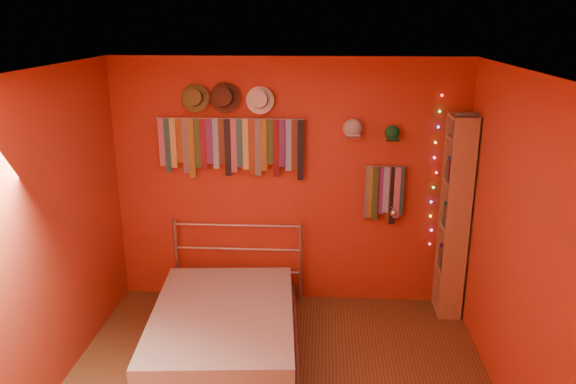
% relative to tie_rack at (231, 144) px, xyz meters
% --- Properties ---
extents(back_wall, '(3.50, 0.02, 2.50)m').
position_rel_tie_rack_xyz_m(back_wall, '(0.56, 0.07, -0.41)').
color(back_wall, '#A2371A').
rests_on(back_wall, ground).
extents(right_wall, '(0.02, 3.50, 2.50)m').
position_rel_tie_rack_xyz_m(right_wall, '(2.31, -1.68, -0.41)').
color(right_wall, '#A2371A').
rests_on(right_wall, ground).
extents(left_wall, '(0.02, 3.50, 2.50)m').
position_rel_tie_rack_xyz_m(left_wall, '(-1.19, -1.68, -0.41)').
color(left_wall, '#A2371A').
rests_on(left_wall, ground).
extents(ceiling, '(3.50, 3.50, 0.02)m').
position_rel_tie_rack_xyz_m(ceiling, '(0.56, -1.68, 0.84)').
color(ceiling, white).
rests_on(ceiling, back_wall).
extents(tie_rack, '(1.45, 0.03, 0.60)m').
position_rel_tie_rack_xyz_m(tie_rack, '(0.00, 0.00, 0.00)').
color(tie_rack, '#A5A5AA').
rests_on(tie_rack, back_wall).
extents(small_tie_rack, '(0.40, 0.03, 0.60)m').
position_rel_tie_rack_xyz_m(small_tie_rack, '(1.51, 0.00, -0.46)').
color(small_tie_rack, '#A5A5AA').
rests_on(small_tie_rack, back_wall).
extents(fedora_olive, '(0.27, 0.15, 0.27)m').
position_rel_tie_rack_xyz_m(fedora_olive, '(-0.33, -0.03, 0.45)').
color(fedora_olive, olive).
rests_on(fedora_olive, back_wall).
extents(fedora_brown, '(0.29, 0.16, 0.29)m').
position_rel_tie_rack_xyz_m(fedora_brown, '(-0.05, -0.03, 0.46)').
color(fedora_brown, '#48281A').
rests_on(fedora_brown, back_wall).
extents(fedora_white, '(0.27, 0.14, 0.26)m').
position_rel_tie_rack_xyz_m(fedora_white, '(0.29, -0.03, 0.44)').
color(fedora_white, white).
rests_on(fedora_white, back_wall).
extents(cap_white, '(0.18, 0.23, 0.18)m').
position_rel_tie_rack_xyz_m(cap_white, '(1.18, 0.01, 0.16)').
color(cap_white, beige).
rests_on(cap_white, back_wall).
extents(cap_green, '(0.16, 0.20, 0.16)m').
position_rel_tie_rack_xyz_m(cap_green, '(1.55, 0.01, 0.13)').
color(cap_green, '#176B2A').
rests_on(cap_green, back_wall).
extents(fairy_lights, '(0.06, 0.02, 1.52)m').
position_rel_tie_rack_xyz_m(fairy_lights, '(1.99, 0.03, -0.26)').
color(fairy_lights, '#FF3333').
rests_on(fairy_lights, back_wall).
extents(reading_lamp, '(0.07, 0.30, 0.09)m').
position_rel_tie_rack_xyz_m(reading_lamp, '(1.58, -0.17, -0.61)').
color(reading_lamp, '#A5A5AA').
rests_on(reading_lamp, back_wall).
extents(bookshelf, '(0.25, 0.34, 2.00)m').
position_rel_tie_rack_xyz_m(bookshelf, '(2.21, -0.15, -0.65)').
color(bookshelf, '#AC724D').
rests_on(bookshelf, ground).
extents(bed, '(1.46, 1.87, 0.88)m').
position_rel_tie_rack_xyz_m(bed, '(0.04, -0.96, -1.46)').
color(bed, '#A5A5AA').
rests_on(bed, ground).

